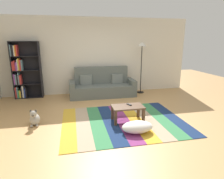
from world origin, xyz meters
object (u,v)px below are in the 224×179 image
pouf (137,127)px  tv_remote (129,105)px  dog (35,119)px  standing_lamp (142,51)px  coffee_table (128,109)px  couch (102,86)px  bookshelf (23,72)px

pouf → tv_remote: tv_remote is taller
dog → standing_lamp: standing_lamp is taller
dog → tv_remote: (2.20, -0.16, 0.24)m
coffee_table → pouf: (0.04, -0.60, -0.19)m
couch → tv_remote: (0.30, -2.24, 0.06)m
pouf → tv_remote: (0.02, 0.67, 0.27)m
standing_lamp → tv_remote: size_ratio=12.34×
coffee_table → standing_lamp: (1.22, 2.42, 1.23)m
coffee_table → pouf: coffee_table is taller
coffee_table → dog: bearing=173.9°
pouf → coffee_table: bearing=93.7°
bookshelf → standing_lamp: bearing=-2.6°
pouf → couch: bearing=95.5°
coffee_table → pouf: bearing=-86.3°
bookshelf → dog: bearing=-73.6°
tv_remote → coffee_table: bearing=-152.9°
dog → pouf: bearing=-20.7°
coffee_table → tv_remote: (0.05, 0.07, 0.08)m
tv_remote → bookshelf: bearing=113.8°
pouf → dog: dog is taller
couch → standing_lamp: standing_lamp is taller
couch → bookshelf: (-2.60, 0.28, 0.56)m
pouf → standing_lamp: bearing=68.6°
tv_remote → couch: bearing=72.5°
bookshelf → standing_lamp: 4.12m
bookshelf → dog: (0.70, -2.37, -0.74)m
bookshelf → coffee_table: (2.84, -2.60, -0.58)m
bookshelf → coffee_table: 3.89m
couch → dog: bearing=-132.4°
coffee_table → standing_lamp: size_ratio=0.40×
couch → standing_lamp: size_ratio=1.22×
couch → pouf: (0.28, -2.91, -0.21)m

